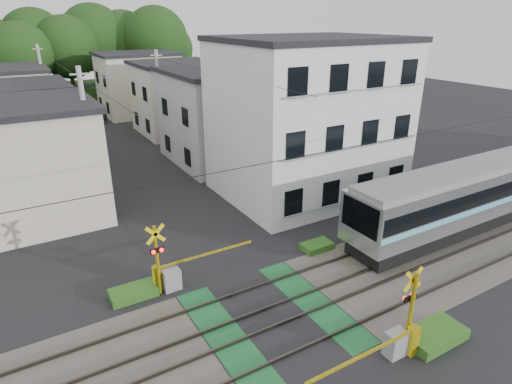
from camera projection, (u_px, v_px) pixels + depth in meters
ground at (271, 318)px, 15.76m from camera, size 120.00×120.00×0.00m
track_bed at (271, 317)px, 15.74m from camera, size 120.00×120.00×0.14m
crossing_signal_near at (400, 337)px, 13.79m from camera, size 4.74×0.65×3.09m
crossing_signal_far at (169, 274)px, 17.18m from camera, size 4.74×0.65×3.09m
apartment_block at (307, 118)px, 25.54m from camera, size 10.20×8.36×9.30m
houses_row at (106, 109)px, 35.28m from camera, size 22.07×31.35×6.80m
tree_hill at (69, 54)px, 52.68m from camera, size 40.00×13.19×11.95m
catenary at (398, 194)px, 17.19m from camera, size 60.00×5.04×7.00m
utility_poles at (96, 106)px, 32.03m from camera, size 7.90×42.00×8.00m
pedestrian at (104, 116)px, 44.01m from camera, size 0.67×0.51×1.64m
weed_patches at (311, 300)px, 16.44m from camera, size 10.25×8.80×0.40m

